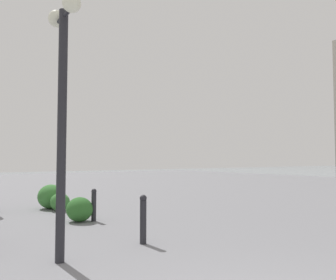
{
  "coord_description": "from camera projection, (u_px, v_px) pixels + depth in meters",
  "views": [
    {
      "loc": [
        -1.6,
        2.52,
        1.56
      ],
      "look_at": [
        8.21,
        -4.39,
        2.21
      ],
      "focal_mm": 37.13,
      "sensor_mm": 36.0,
      "label": 1
    }
  ],
  "objects": [
    {
      "name": "shrub_wide",
      "position": [
        80.0,
        209.0,
        8.61
      ],
      "size": [
        0.71,
        0.64,
        0.6
      ],
      "color": "#2D6628",
      "rests_on": "ground"
    },
    {
      "name": "bollard_near",
      "position": [
        143.0,
        218.0,
        6.38
      ],
      "size": [
        0.13,
        0.13,
        0.9
      ],
      "color": "#232328",
      "rests_on": "ground"
    },
    {
      "name": "lamppost",
      "position": [
        63.0,
        87.0,
        5.36
      ],
      "size": [
        0.98,
        0.28,
        4.0
      ],
      "color": "#232328",
      "rests_on": "ground"
    },
    {
      "name": "shrub_round",
      "position": [
        60.0,
        202.0,
        10.37
      ],
      "size": [
        0.63,
        0.57,
        0.53
      ],
      "color": "#387533",
      "rests_on": "ground"
    },
    {
      "name": "bollard_mid",
      "position": [
        94.0,
        204.0,
        8.69
      ],
      "size": [
        0.13,
        0.13,
        0.81
      ],
      "color": "#232328",
      "rests_on": "ground"
    },
    {
      "name": "shrub_low",
      "position": [
        51.0,
        197.0,
        10.88
      ],
      "size": [
        0.88,
        0.8,
        0.75
      ],
      "color": "#387533",
      "rests_on": "ground"
    }
  ]
}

